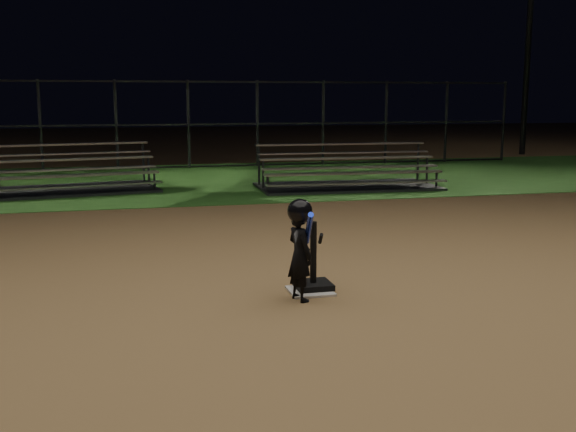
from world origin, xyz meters
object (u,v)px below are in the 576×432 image
at_px(batting_tee, 313,276).
at_px(bleacher_right, 347,179).
at_px(home_plate, 310,291).
at_px(bleacher_left, 57,183).
at_px(child_batter, 300,247).
at_px(light_pole_right, 531,10).

xyz_separation_m(batting_tee, bleacher_right, (2.98, 7.72, 0.05)).
xyz_separation_m(home_plate, bleacher_left, (-3.26, 8.60, 0.20)).
xyz_separation_m(child_batter, bleacher_left, (-3.08, 8.86, -0.35)).
height_order(home_plate, batting_tee, batting_tee).
relative_size(home_plate, batting_tee, 0.62).
xyz_separation_m(batting_tee, bleacher_left, (-3.31, 8.53, 0.06)).
bearing_deg(batting_tee, child_batter, -125.29).
bearing_deg(bleacher_left, child_batter, -80.42).
bearing_deg(bleacher_right, home_plate, -109.31).
bearing_deg(batting_tee, light_pole_right, 51.21).
xyz_separation_m(home_plate, light_pole_right, (12.00, 14.94, 4.93)).
bearing_deg(bleacher_right, child_batter, -109.81).
bearing_deg(child_batter, home_plate, -53.46).
relative_size(home_plate, child_batter, 0.43).
height_order(batting_tee, bleacher_left, bleacher_left).
bearing_deg(child_batter, bleacher_left, 1.12).
distance_m(child_batter, bleacher_right, 8.67).
relative_size(bleacher_left, bleacher_right, 1.09).
xyz_separation_m(bleacher_left, bleacher_right, (6.29, -0.81, -0.01)).
distance_m(batting_tee, child_batter, 0.57).
bearing_deg(light_pole_right, batting_tee, -128.79).
bearing_deg(home_plate, batting_tee, 55.17).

